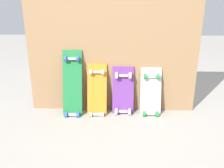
# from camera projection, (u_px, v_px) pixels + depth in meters

# --- Properties ---
(ground_plane) EXTENTS (12.00, 12.00, 0.00)m
(ground_plane) POSITION_uv_depth(u_px,v_px,m) (112.00, 111.00, 2.70)
(ground_plane) COLOR #9E9991
(plywood_wall_panel) EXTENTS (1.79, 0.04, 1.63)m
(plywood_wall_panel) POSITION_uv_depth(u_px,v_px,m) (112.00, 36.00, 2.49)
(plywood_wall_panel) COLOR #99724C
(plywood_wall_panel) RESTS_ON ground
(skateboard_green) EXTENTS (0.20, 0.23, 0.75)m
(skateboard_green) POSITION_uv_depth(u_px,v_px,m) (72.00, 87.00, 2.56)
(skateboard_green) COLOR #1E7238
(skateboard_green) RESTS_ON ground
(skateboard_orange) EXTENTS (0.20, 0.21, 0.61)m
(skateboard_orange) POSITION_uv_depth(u_px,v_px,m) (97.00, 93.00, 2.59)
(skateboard_orange) COLOR orange
(skateboard_orange) RESTS_ON ground
(skateboard_purple) EXTENTS (0.23, 0.17, 0.57)m
(skateboard_purple) POSITION_uv_depth(u_px,v_px,m) (123.00, 93.00, 2.61)
(skateboard_purple) COLOR #6B338C
(skateboard_purple) RESTS_ON ground
(skateboard_white) EXTENTS (0.22, 0.19, 0.57)m
(skateboard_white) POSITION_uv_depth(u_px,v_px,m) (151.00, 95.00, 2.59)
(skateboard_white) COLOR silver
(skateboard_white) RESTS_ON ground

